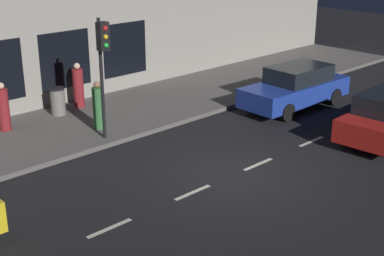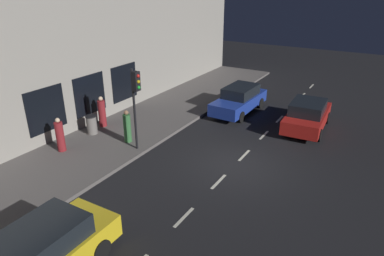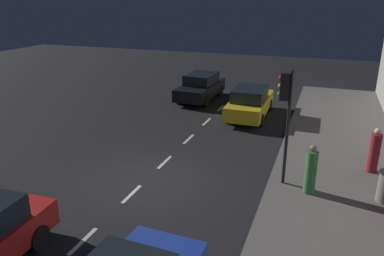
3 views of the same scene
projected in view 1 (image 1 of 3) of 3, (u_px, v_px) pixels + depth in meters
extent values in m
plane|color=black|center=(235.00, 174.00, 15.35)|extent=(60.00, 60.00, 0.00)
cube|color=#5B5654|center=(103.00, 118.00, 19.58)|extent=(4.50, 32.00, 0.15)
cube|color=black|center=(125.00, 49.00, 22.27)|extent=(0.04, 2.07, 2.09)
cube|color=black|center=(65.00, 60.00, 20.50)|extent=(0.04, 2.07, 2.09)
cube|color=beige|center=(355.00, 123.00, 19.36)|extent=(0.12, 1.20, 0.01)
cube|color=beige|center=(311.00, 141.00, 17.68)|extent=(0.12, 1.20, 0.01)
cube|color=beige|center=(258.00, 164.00, 16.00)|extent=(0.12, 1.20, 0.01)
cube|color=beige|center=(193.00, 192.00, 14.31)|extent=(0.12, 1.20, 0.01)
cube|color=beige|center=(110.00, 228.00, 12.63)|extent=(0.12, 1.20, 0.01)
cylinder|color=black|center=(102.00, 80.00, 16.95)|extent=(0.11, 0.11, 3.76)
cube|color=black|center=(103.00, 36.00, 16.35)|extent=(0.26, 0.32, 0.84)
sphere|color=red|center=(105.00, 28.00, 16.17)|extent=(0.15, 0.15, 0.15)
sphere|color=gold|center=(106.00, 37.00, 16.26)|extent=(0.15, 0.15, 0.15)
sphere|color=green|center=(106.00, 45.00, 16.35)|extent=(0.15, 0.15, 0.15)
cube|color=#1E389E|center=(295.00, 91.00, 20.77)|extent=(1.88, 4.59, 0.70)
cube|color=black|center=(299.00, 74.00, 20.66)|extent=(1.60, 2.41, 0.60)
cylinder|color=black|center=(287.00, 112.00, 19.44)|extent=(0.24, 0.65, 0.64)
cylinder|color=black|center=(253.00, 102.00, 20.56)|extent=(0.24, 0.65, 0.64)
cylinder|color=black|center=(334.00, 97.00, 21.19)|extent=(0.24, 0.65, 0.64)
cylinder|color=black|center=(301.00, 88.00, 22.31)|extent=(0.24, 0.65, 0.64)
cylinder|color=black|center=(384.00, 115.00, 19.18)|extent=(0.25, 0.65, 0.64)
cylinder|color=black|center=(346.00, 134.00, 17.40)|extent=(0.25, 0.65, 0.64)
cylinder|color=#336B38|center=(98.00, 108.00, 18.17)|extent=(0.44, 0.44, 1.39)
sphere|color=#936B4C|center=(97.00, 85.00, 17.89)|extent=(0.21, 0.21, 0.21)
cube|color=#936B4C|center=(99.00, 85.00, 17.84)|extent=(0.05, 0.07, 0.06)
cylinder|color=maroon|center=(78.00, 88.00, 20.34)|extent=(0.48, 0.48, 1.42)
sphere|color=beige|center=(77.00, 66.00, 20.06)|extent=(0.23, 0.23, 0.23)
cube|color=beige|center=(78.00, 67.00, 19.97)|extent=(0.06, 0.07, 0.06)
cylinder|color=maroon|center=(4.00, 110.00, 18.01)|extent=(0.40, 0.40, 1.39)
sphere|color=beige|center=(1.00, 86.00, 17.74)|extent=(0.21, 0.21, 0.21)
cylinder|color=slate|center=(58.00, 102.00, 19.60)|extent=(0.51, 0.51, 0.91)
cylinder|color=black|center=(57.00, 89.00, 19.43)|extent=(0.54, 0.54, 0.06)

